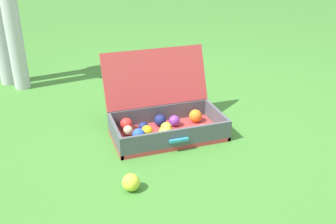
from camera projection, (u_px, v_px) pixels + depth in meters
The scene contains 3 objects.
ground_plane at pixel (178, 134), 2.36m from camera, with size 16.00×16.00×0.00m, color #3D7A2D.
open_suitcase at pixel (163, 117), 2.35m from camera, with size 0.66×0.52×0.47m.
stray_ball_on_grass at pixel (131, 182), 1.84m from camera, with size 0.09×0.09×0.09m, color #CCDB38.
Camera 1 is at (-0.73, -1.95, 1.12)m, focal length 41.27 mm.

